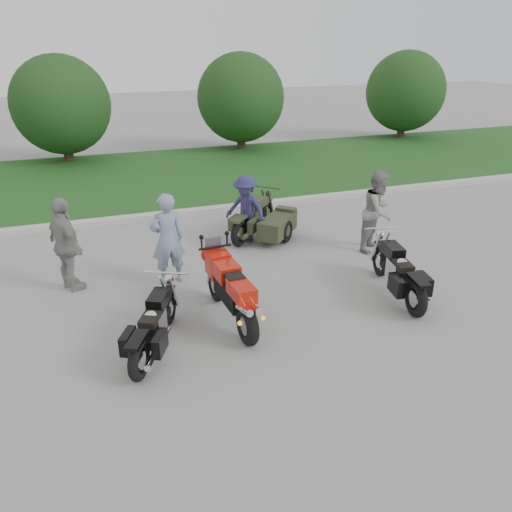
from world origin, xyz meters
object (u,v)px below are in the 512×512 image
object	(u,v)px
person_stripe	(167,239)
person_back	(66,245)
sportbike_red	(231,290)
cruiser_left	(153,328)
person_grey	(378,211)
cruiser_sidecar	(267,223)
cruiser_right	(400,275)
person_denim	(246,209)

from	to	relation	value
person_stripe	person_back	distance (m)	1.89
sportbike_red	cruiser_left	world-z (taller)	sportbike_red
person_grey	person_back	distance (m)	6.65
cruiser_sidecar	person_grey	distance (m)	2.62
cruiser_right	person_grey	size ratio (longest dim) A/B	1.25
cruiser_right	person_stripe	world-z (taller)	person_stripe
cruiser_right	person_back	world-z (taller)	person_back
person_stripe	person_grey	size ratio (longest dim) A/B	1.00
person_stripe	sportbike_red	bearing A→B (deg)	104.27
cruiser_left	person_stripe	xyz separation A→B (m)	(0.67, 2.34, 0.50)
person_stripe	person_denim	distance (m)	2.66
cruiser_right	cruiser_sidecar	xyz separation A→B (m)	(-1.31, 3.58, -0.05)
cruiser_left	person_back	distance (m)	2.97
sportbike_red	cruiser_right	world-z (taller)	sportbike_red
person_grey	sportbike_red	bearing A→B (deg)	170.23
cruiser_right	cruiser_sidecar	world-z (taller)	cruiser_right
person_denim	cruiser_sidecar	bearing A→B (deg)	42.01
cruiser_left	sportbike_red	bearing A→B (deg)	44.82
cruiser_left	person_grey	world-z (taller)	person_grey
sportbike_red	person_back	xyz separation A→B (m)	(-2.57, 2.21, 0.30)
sportbike_red	person_denim	bearing A→B (deg)	64.14
sportbike_red	cruiser_right	bearing A→B (deg)	-6.64
cruiser_sidecar	person_back	xyz separation A→B (m)	(-4.50, -1.20, 0.52)
person_grey	person_back	bearing A→B (deg)	142.29
person_grey	person_denim	distance (m)	3.04
person_denim	person_back	size ratio (longest dim) A/B	0.87
cruiser_left	person_grey	bearing A→B (deg)	50.60
cruiser_left	person_stripe	size ratio (longest dim) A/B	1.07
cruiser_sidecar	cruiser_right	bearing A→B (deg)	-25.87
sportbike_red	person_grey	distance (m)	4.54
cruiser_sidecar	person_back	bearing A→B (deg)	-120.97
cruiser_left	person_stripe	bearing A→B (deg)	100.33
cruiser_right	person_denim	distance (m)	4.08
sportbike_red	cruiser_right	size ratio (longest dim) A/B	0.97
person_grey	person_denim	xyz separation A→B (m)	(-2.66, 1.48, -0.12)
person_denim	person_stripe	bearing A→B (deg)	-95.40
person_stripe	person_denim	world-z (taller)	person_stripe
sportbike_red	person_back	bearing A→B (deg)	135.67
cruiser_left	person_back	xyz separation A→B (m)	(-1.18, 2.67, 0.51)
sportbike_red	cruiser_right	xyz separation A→B (m)	(3.24, -0.17, -0.17)
person_stripe	person_denim	size ratio (longest dim) A/B	1.15
cruiser_left	person_back	bearing A→B (deg)	140.32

